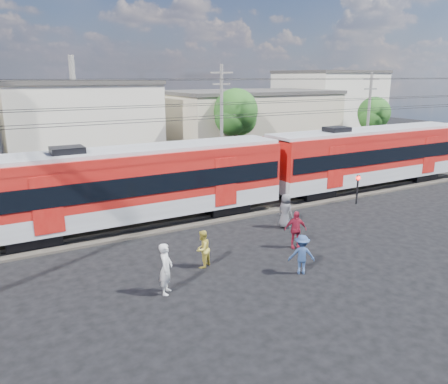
{
  "coord_description": "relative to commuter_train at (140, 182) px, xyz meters",
  "views": [
    {
      "loc": [
        -9.6,
        -13.18,
        7.67
      ],
      "look_at": [
        0.6,
        5.0,
        2.12
      ],
      "focal_mm": 35.0,
      "sensor_mm": 36.0,
      "label": 1
    }
  ],
  "objects": [
    {
      "name": "rail_far",
      "position": [
        2.71,
        0.75,
        -2.22
      ],
      "size": [
        70.0,
        0.12,
        0.12
      ],
      "primitive_type": "cube",
      "color": "#59544C",
      "rests_on": "track_bed"
    },
    {
      "name": "catenary",
      "position": [
        -5.94,
        -0.0,
        2.73
      ],
      "size": [
        70.0,
        9.3,
        7.52
      ],
      "color": "black",
      "rests_on": "ground"
    },
    {
      "name": "crossing_signal",
      "position": [
        12.92,
        -2.59,
        -1.14
      ],
      "size": [
        0.26,
        0.26,
        1.82
      ],
      "color": "black",
      "rests_on": "ground"
    },
    {
      "name": "building_mideast",
      "position": [
        16.71,
        16.0,
        0.75
      ],
      "size": [
        16.32,
        10.2,
        6.3
      ],
      "color": "#B4A889",
      "rests_on": "ground"
    },
    {
      "name": "utility_pole_mid",
      "position": [
        8.71,
        7.0,
        2.13
      ],
      "size": [
        1.8,
        0.24,
        8.5
      ],
      "color": "slate",
      "rests_on": "ground"
    },
    {
      "name": "car_silver",
      "position": [
        23.16,
        5.38,
        -1.75
      ],
      "size": [
        3.86,
        1.6,
        1.31
      ],
      "primitive_type": "imported",
      "rotation": [
        0.0,
        0.0,
        1.56
      ],
      "color": "silver",
      "rests_on": "ground"
    },
    {
      "name": "car_white",
      "position": [
        28.79,
        5.57,
        -1.76
      ],
      "size": [
        4.12,
        2.19,
        1.29
      ],
      "primitive_type": "imported",
      "rotation": [
        0.0,
        0.0,
        1.35
      ],
      "color": "white",
      "rests_on": "ground"
    },
    {
      "name": "rail_near",
      "position": [
        2.71,
        -0.75,
        -2.22
      ],
      "size": [
        70.0,
        0.12,
        0.12
      ],
      "primitive_type": "cube",
      "color": "#59544C",
      "rests_on": "track_bed"
    },
    {
      "name": "building_midwest",
      "position": [
        0.71,
        19.0,
        1.25
      ],
      "size": [
        12.24,
        12.24,
        7.3
      ],
      "color": "beige",
      "rests_on": "ground"
    },
    {
      "name": "track_bed",
      "position": [
        2.71,
        0.0,
        -2.34
      ],
      "size": [
        70.0,
        3.4,
        0.12
      ],
      "primitive_type": "cube",
      "color": "#2D2823",
      "rests_on": "ground"
    },
    {
      "name": "pedestrian_c",
      "position": [
        3.68,
        -8.65,
        -1.59
      ],
      "size": [
        1.21,
        1.05,
        1.62
      ],
      "primitive_type": "imported",
      "rotation": [
        0.0,
        0.0,
        2.6
      ],
      "color": "navy",
      "rests_on": "ground"
    },
    {
      "name": "utility_pole_east",
      "position": [
        22.71,
        6.0,
        1.88
      ],
      "size": [
        1.8,
        0.24,
        8.0
      ],
      "color": "slate",
      "rests_on": "ground"
    },
    {
      "name": "tree_far",
      "position": [
        26.9,
        9.09,
        1.59
      ],
      "size": [
        3.36,
        3.12,
        5.76
      ],
      "color": "#382619",
      "rests_on": "ground"
    },
    {
      "name": "pedestrian_e",
      "position": [
        6.45,
        -3.91,
        -1.5
      ],
      "size": [
        0.78,
        1.0,
        1.8
      ],
      "primitive_type": "imported",
      "rotation": [
        0.0,
        0.0,
        1.83
      ],
      "color": "#4C4C51",
      "rests_on": "ground"
    },
    {
      "name": "building_east",
      "position": [
        30.71,
        20.0,
        1.75
      ],
      "size": [
        10.2,
        10.2,
        8.3
      ],
      "color": "beige",
      "rests_on": "ground"
    },
    {
      "name": "ground",
      "position": [
        2.71,
        -8.0,
        -2.4
      ],
      "size": [
        120.0,
        120.0,
        0.0
      ],
      "primitive_type": "plane",
      "color": "black",
      "rests_on": "ground"
    },
    {
      "name": "pedestrian_d",
      "position": [
        5.16,
        -6.37,
        -1.52
      ],
      "size": [
        1.11,
        0.81,
        1.76
      ],
      "primitive_type": "imported",
      "rotation": [
        0.0,
        0.0,
        -0.42
      ],
      "color": "maroon",
      "rests_on": "ground"
    },
    {
      "name": "commuter_train",
      "position": [
        0.0,
        0.0,
        0.0
      ],
      "size": [
        50.3,
        3.08,
        4.17
      ],
      "color": "black",
      "rests_on": "ground"
    },
    {
      "name": "tree_near",
      "position": [
        11.9,
        10.09,
        2.26
      ],
      "size": [
        3.82,
        3.64,
        6.72
      ],
      "color": "#382619",
      "rests_on": "ground"
    },
    {
      "name": "pedestrian_b",
      "position": [
        0.51,
        -6.17,
        -1.61
      ],
      "size": [
        0.97,
        0.91,
        1.58
      ],
      "primitive_type": "imported",
      "rotation": [
        0.0,
        0.0,
        3.7
      ],
      "color": "gold",
      "rests_on": "ground"
    },
    {
      "name": "pedestrian_a",
      "position": [
        -1.64,
        -7.55,
        -1.44
      ],
      "size": [
        0.78,
        0.84,
        1.92
      ],
      "primitive_type": "imported",
      "rotation": [
        0.0,
        0.0,
        0.96
      ],
      "color": "silver",
      "rests_on": "ground"
    }
  ]
}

